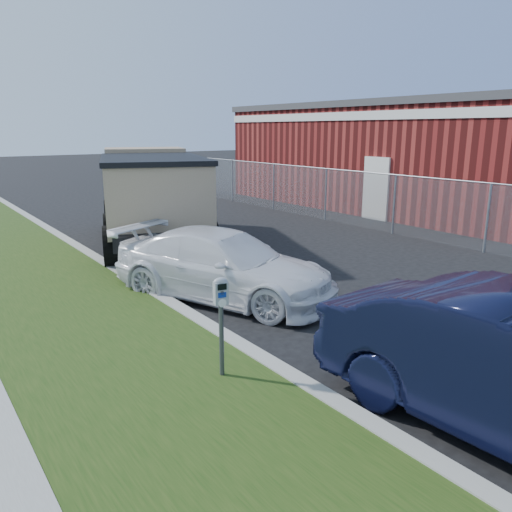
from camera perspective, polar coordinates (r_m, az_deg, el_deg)
ground at (r=9.13m, az=10.93°, el=-6.08°), size 120.00×120.00×0.00m
chainlink_fence at (r=17.86m, az=8.03°, el=8.13°), size 0.06×30.06×30.00m
brick_building at (r=22.95m, az=17.41°, el=11.13°), size 9.20×14.20×4.17m
parking_meter at (r=6.11m, az=-4.03°, el=-5.67°), size 0.20×0.15×1.29m
white_wagon at (r=9.49m, az=-4.18°, el=-0.97°), size 3.48×4.78×1.29m
dump_truck at (r=14.41m, az=-11.93°, el=7.25°), size 4.48×6.97×2.57m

